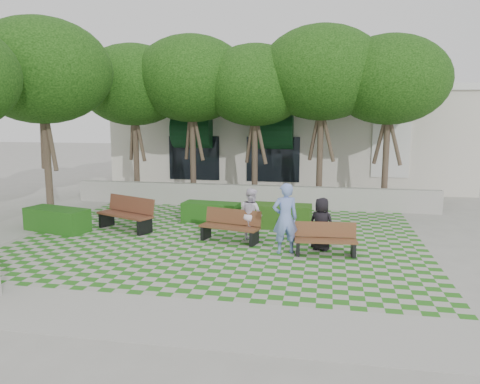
% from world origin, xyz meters
% --- Properties ---
extents(ground, '(90.00, 90.00, 0.00)m').
position_xyz_m(ground, '(0.00, 0.00, 0.00)').
color(ground, gray).
rests_on(ground, ground).
extents(lawn, '(12.00, 12.00, 0.00)m').
position_xyz_m(lawn, '(0.00, 1.00, 0.01)').
color(lawn, '#2B721E').
rests_on(lawn, ground).
extents(sidewalk_south, '(16.00, 2.00, 0.01)m').
position_xyz_m(sidewalk_south, '(0.00, -4.70, 0.01)').
color(sidewalk_south, '#9E9B93').
rests_on(sidewalk_south, ground).
extents(sidewalk_west, '(2.00, 12.00, 0.01)m').
position_xyz_m(sidewalk_west, '(-7.20, 1.00, 0.01)').
color(sidewalk_west, '#9E9B93').
rests_on(sidewalk_west, ground).
extents(retaining_wall, '(15.00, 0.36, 0.90)m').
position_xyz_m(retaining_wall, '(0.00, 6.20, 0.45)').
color(retaining_wall, '#9E9B93').
rests_on(retaining_wall, ground).
extents(bench_east, '(1.71, 0.69, 0.88)m').
position_xyz_m(bench_east, '(3.15, -0.03, 0.42)').
color(bench_east, brown).
rests_on(bench_east, ground).
extents(bench_mid, '(1.91, 1.04, 0.96)m').
position_xyz_m(bench_mid, '(0.34, 0.83, 0.46)').
color(bench_mid, '#58331E').
rests_on(bench_mid, ground).
extents(bench_west, '(2.17, 1.47, 1.09)m').
position_xyz_m(bench_west, '(-3.32, 1.59, 0.52)').
color(bench_west, '#562D1D').
rests_on(bench_west, ground).
extents(hedge_midright, '(2.28, 0.99, 0.78)m').
position_xyz_m(hedge_midright, '(1.53, 2.86, 0.39)').
color(hedge_midright, '#224A13').
rests_on(hedge_midright, ground).
extents(hedge_midleft, '(2.06, 1.01, 0.70)m').
position_xyz_m(hedge_midleft, '(-0.87, 3.21, 0.35)').
color(hedge_midleft, '#1B4F15').
rests_on(hedge_midleft, ground).
extents(hedge_west, '(2.29, 1.36, 0.75)m').
position_xyz_m(hedge_west, '(-5.50, 1.02, 0.38)').
color(hedge_west, '#1A4C14').
rests_on(hedge_west, ground).
extents(person_blue, '(0.83, 0.68, 1.95)m').
position_xyz_m(person_blue, '(2.05, -0.07, 0.98)').
color(person_blue, '#758DD6').
rests_on(person_blue, ground).
extents(person_dark, '(0.86, 0.71, 1.50)m').
position_xyz_m(person_dark, '(3.02, 0.40, 0.75)').
color(person_dark, black).
rests_on(person_dark, ground).
extents(person_white, '(0.97, 0.98, 1.60)m').
position_xyz_m(person_white, '(0.92, 1.10, 0.80)').
color(person_white, white).
rests_on(person_white, ground).
extents(tree_row, '(17.70, 13.40, 7.41)m').
position_xyz_m(tree_row, '(-1.86, 5.95, 5.18)').
color(tree_row, '#47382B').
rests_on(tree_row, ground).
extents(building, '(18.00, 8.92, 5.15)m').
position_xyz_m(building, '(0.93, 14.08, 2.52)').
color(building, beige).
rests_on(building, ground).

